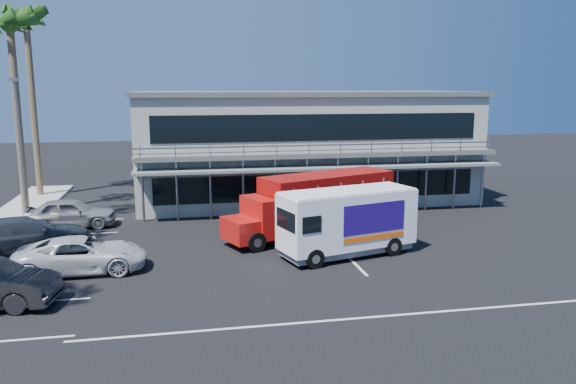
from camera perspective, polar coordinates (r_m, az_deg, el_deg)
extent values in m
plane|color=black|center=(24.66, 2.11, -7.32)|extent=(120.00, 120.00, 0.00)
cube|color=gray|center=(38.97, 1.47, 4.59)|extent=(22.00, 10.00, 7.00)
cube|color=#515454|center=(38.76, 1.50, 9.97)|extent=(22.40, 10.40, 0.30)
cube|color=#515454|center=(33.55, 3.53, 3.77)|extent=(22.00, 1.20, 0.25)
cube|color=gray|center=(32.96, 3.78, 4.52)|extent=(22.00, 0.08, 0.90)
cube|color=slate|center=(33.35, 3.64, 2.51)|extent=(22.00, 1.80, 0.15)
cube|color=black|center=(34.40, 3.25, 0.57)|extent=(20.00, 0.06, 1.60)
cube|color=black|center=(33.95, 3.31, 6.56)|extent=(20.00, 0.06, 1.60)
cylinder|color=brown|center=(37.11, -25.71, 6.35)|extent=(0.44, 0.44, 11.00)
sphere|color=#214112|center=(37.22, -26.44, 15.11)|extent=(1.10, 1.10, 1.10)
cylinder|color=brown|center=(42.51, -24.44, 7.54)|extent=(0.44, 0.44, 12.00)
sphere|color=#214112|center=(42.73, -25.10, 15.85)|extent=(1.10, 1.10, 1.10)
cylinder|color=gray|center=(35.17, -25.54, 3.72)|extent=(0.14, 0.14, 8.00)
cube|color=gray|center=(34.99, -26.07, 10.23)|extent=(0.50, 0.25, 0.18)
cube|color=#B4120E|center=(26.87, -4.80, -3.84)|extent=(1.94, 2.36, 1.08)
cube|color=#B4120E|center=(27.23, -2.98, -2.55)|extent=(1.70, 2.43, 1.89)
cube|color=black|center=(27.11, -2.99, -1.43)|extent=(0.77, 1.79, 0.63)
cube|color=#9C1009|center=(29.38, 4.01, -0.41)|extent=(7.53, 4.84, 2.35)
cube|color=slate|center=(29.67, 3.97, -3.06)|extent=(7.40, 4.53, 0.27)
cube|color=white|center=(28.52, 5.39, -0.96)|extent=(6.15, 2.56, 0.77)
cube|color=white|center=(30.29, 2.70, -0.24)|extent=(6.15, 2.56, 0.77)
cylinder|color=black|center=(26.28, -3.22, -5.13)|extent=(0.97, 0.62, 0.94)
cylinder|color=black|center=(27.95, -5.27, -4.19)|extent=(0.97, 0.62, 0.94)
cylinder|color=black|center=(27.79, 1.95, -4.24)|extent=(0.97, 0.62, 0.94)
cylinder|color=black|center=(29.38, -0.30, -3.42)|extent=(0.97, 0.62, 0.94)
cylinder|color=black|center=(30.42, 8.63, -3.05)|extent=(0.97, 0.62, 0.94)
cylinder|color=black|center=(31.88, 6.24, -2.36)|extent=(0.97, 0.62, 0.94)
cube|color=white|center=(25.54, 6.06, -2.70)|extent=(6.59, 3.77, 2.50)
cube|color=slate|center=(25.89, 6.00, -5.67)|extent=(6.29, 3.49, 0.31)
cube|color=black|center=(23.97, -0.18, -2.86)|extent=(0.54, 1.70, 0.85)
cube|color=white|center=(25.28, 6.11, 0.12)|extent=(6.46, 3.69, 0.07)
cube|color=navy|center=(25.02, 8.79, -2.62)|extent=(3.10, 0.91, 1.34)
cube|color=navy|center=(26.77, 6.09, -1.69)|extent=(3.10, 0.91, 1.34)
cube|color=#F2590C|center=(25.23, 8.74, -4.60)|extent=(3.09, 0.90, 0.22)
cylinder|color=black|center=(23.99, 2.71, -6.78)|extent=(0.90, 0.50, 0.86)
cylinder|color=black|center=(25.58, 0.62, -5.65)|extent=(0.90, 0.50, 0.86)
cylinder|color=black|center=(26.17, 10.59, -5.46)|extent=(0.90, 0.50, 0.86)
cylinder|color=black|center=(27.64, 8.21, -4.52)|extent=(0.90, 0.50, 0.86)
imported|color=silver|center=(24.97, -20.21, -6.00)|extent=(5.36, 2.62, 1.47)
imported|color=#272D34|center=(28.59, -25.17, -4.04)|extent=(6.38, 4.65, 1.72)
imported|color=gray|center=(32.95, -21.24, -1.99)|extent=(4.79, 1.96, 1.63)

